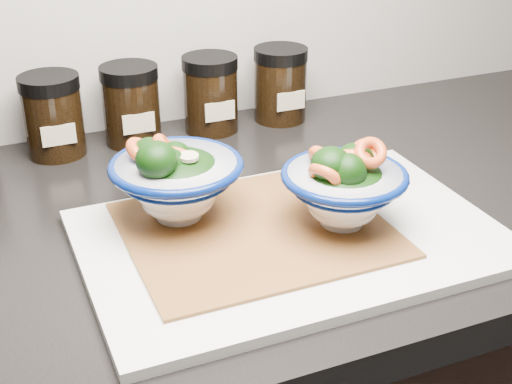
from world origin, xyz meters
name	(u,v)px	position (x,y,z in m)	size (l,w,h in m)	color
countertop	(199,228)	(0.00, 1.45, 0.88)	(3.50, 0.60, 0.04)	black
cutting_board	(291,238)	(0.07, 1.35, 0.91)	(0.45, 0.30, 0.01)	silver
bamboo_mat	(256,229)	(0.04, 1.37, 0.91)	(0.28, 0.24, 0.00)	#98612D
bowl_left	(175,179)	(-0.03, 1.43, 0.96)	(0.15, 0.15, 0.11)	white
bowl_right	(344,187)	(0.13, 1.34, 0.96)	(0.14, 0.14, 0.11)	white
spice_jar_b	(53,116)	(-0.13, 1.69, 0.96)	(0.08, 0.08, 0.11)	black
spice_jar_c	(131,105)	(-0.02, 1.69, 0.96)	(0.08, 0.08, 0.11)	black
spice_jar_d	(211,94)	(0.10, 1.69, 0.96)	(0.08, 0.08, 0.11)	black
spice_jar_e	(280,84)	(0.22, 1.69, 0.96)	(0.08, 0.08, 0.11)	black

